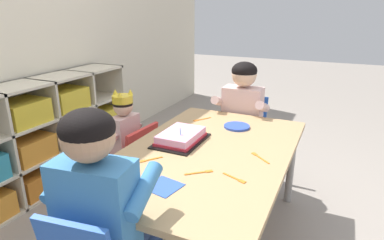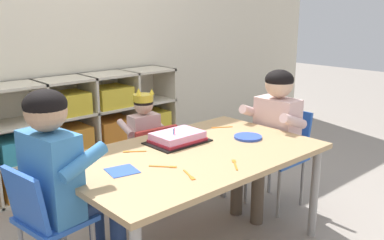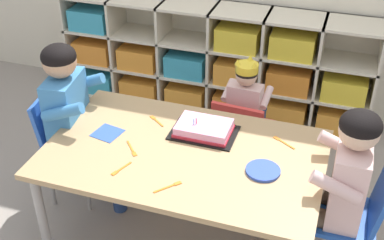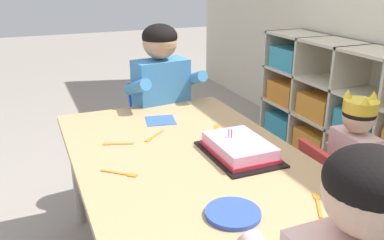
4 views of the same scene
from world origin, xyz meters
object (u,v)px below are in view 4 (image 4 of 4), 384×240
object	(u,v)px
child_with_crown	(361,161)
fork_near_child_seat	(215,128)
classroom_chair_blue	(337,196)
paper_plate_stack	(233,213)
fork_by_napkin	(121,173)
adult_helper_seated	(166,97)
activity_table	(191,170)
fork_near_cake_tray	(153,137)
fork_beside_plate_stack	(318,203)
classroom_chair_adult_side	(158,127)
birthday_cake_on_tray	(239,149)
fork_at_table_front_edge	(116,144)

from	to	relation	value
child_with_crown	fork_near_child_seat	distance (m)	0.66
classroom_chair_blue	paper_plate_stack	size ratio (longest dim) A/B	3.53
fork_by_napkin	adult_helper_seated	bearing A→B (deg)	-79.74
paper_plate_stack	fork_by_napkin	xyz separation A→B (m)	(-0.40, -0.25, -0.01)
activity_table	fork_near_cake_tray	world-z (taller)	fork_near_cake_tray
fork_near_cake_tray	fork_beside_plate_stack	xyz separation A→B (m)	(0.73, 0.32, 0.00)
classroom_chair_adult_side	birthday_cake_on_tray	xyz separation A→B (m)	(0.86, 0.06, 0.20)
child_with_crown	fork_at_table_front_edge	size ratio (longest dim) A/B	6.67
fork_near_cake_tray	fork_beside_plate_stack	distance (m)	0.80
classroom_chair_blue	fork_near_child_seat	world-z (taller)	fork_near_child_seat
birthday_cake_on_tray	fork_by_napkin	size ratio (longest dim) A/B	2.95
classroom_chair_adult_side	paper_plate_stack	world-z (taller)	classroom_chair_adult_side
classroom_chair_blue	fork_by_napkin	bearing A→B (deg)	85.86
activity_table	fork_near_child_seat	xyz separation A→B (m)	(-0.24, 0.23, 0.06)
classroom_chair_adult_side	fork_at_table_front_edge	size ratio (longest dim) A/B	5.51
classroom_chair_adult_side	paper_plate_stack	distance (m)	1.26
child_with_crown	fork_near_child_seat	xyz separation A→B (m)	(-0.41, -0.50, 0.08)
classroom_chair_blue	adult_helper_seated	xyz separation A→B (m)	(-0.86, -0.49, 0.27)
activity_table	fork_at_table_front_edge	world-z (taller)	fork_at_table_front_edge
classroom_chair_adult_side	classroom_chair_blue	bearing A→B (deg)	-70.62
fork_near_cake_tray	fork_beside_plate_stack	size ratio (longest dim) A/B	0.91
child_with_crown	classroom_chair_adult_side	distance (m)	1.15
fork_beside_plate_stack	fork_by_napkin	size ratio (longest dim) A/B	1.07
activity_table	fork_at_table_front_edge	size ratio (longest dim) A/B	11.34
birthday_cake_on_tray	paper_plate_stack	xyz separation A→B (m)	(0.37, -0.23, -0.02)
fork_by_napkin	classroom_chair_blue	bearing A→B (deg)	-147.33
fork_at_table_front_edge	fork_beside_plate_stack	xyz separation A→B (m)	(0.72, 0.49, 0.00)
adult_helper_seated	fork_near_child_seat	distance (m)	0.46
classroom_chair_blue	birthday_cake_on_tray	size ratio (longest dim) A/B	1.70
adult_helper_seated	fork_by_napkin	distance (m)	0.85
fork_at_table_front_edge	fork_beside_plate_stack	world-z (taller)	same
adult_helper_seated	fork_near_cake_tray	world-z (taller)	adult_helper_seated
child_with_crown	fork_beside_plate_stack	distance (m)	0.58
fork_beside_plate_stack	activity_table	bearing A→B (deg)	-120.14
birthday_cake_on_tray	adult_helper_seated	bearing A→B (deg)	-176.44
child_with_crown	paper_plate_stack	size ratio (longest dim) A/B	4.96
classroom_chair_adult_side	fork_near_child_seat	xyz separation A→B (m)	(0.57, 0.10, 0.18)
fork_at_table_front_edge	fork_by_napkin	distance (m)	0.28
paper_plate_stack	classroom_chair_blue	bearing A→B (deg)	111.54
classroom_chair_blue	birthday_cake_on_tray	distance (m)	0.52
classroom_chair_adult_side	fork_beside_plate_stack	size ratio (longest dim) A/B	5.41
classroom_chair_adult_side	fork_at_table_front_edge	bearing A→B (deg)	-131.37
classroom_chair_blue	child_with_crown	xyz separation A→B (m)	(0.01, 0.10, 0.15)
classroom_chair_adult_side	birthday_cake_on_tray	bearing A→B (deg)	-93.81
activity_table	fork_by_napkin	xyz separation A→B (m)	(0.03, -0.29, 0.06)
birthday_cake_on_tray	fork_near_cake_tray	size ratio (longest dim) A/B	3.02
activity_table	fork_beside_plate_stack	bearing A→B (deg)	27.24
classroom_chair_adult_side	adult_helper_seated	size ratio (longest dim) A/B	0.67
paper_plate_stack	fork_beside_plate_stack	distance (m)	0.29
birthday_cake_on_tray	fork_beside_plate_stack	bearing A→B (deg)	7.17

